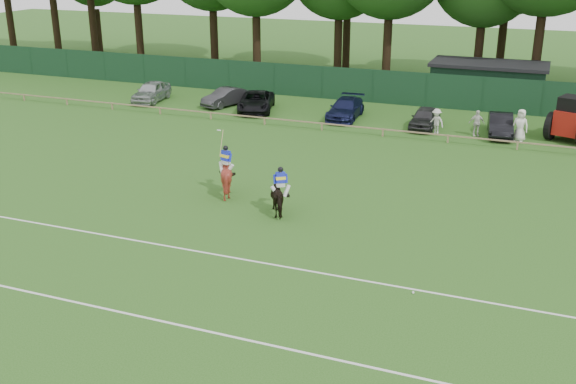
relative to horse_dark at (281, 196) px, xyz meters
The scene contains 21 objects.
ground 3.95m from the horse_dark, 87.22° to the right, with size 160.00×160.00×0.00m, color #1E4C14.
horse_dark is the anchor object (origin of this frame).
horse_chestnut 3.61m from the horse_dark, 157.53° to the left, with size 1.53×1.72×1.89m, color maroon.
sedan_silver 24.77m from the horse_dark, 135.17° to the left, with size 1.78×4.42×1.51m, color #ADB1B2.
sedan_grey 21.57m from the horse_dark, 122.68° to the left, with size 1.38×3.95×1.30m, color #313134.
suv_black 19.60m from the horse_dark, 116.96° to the left, with size 2.26×4.90×1.36m, color black.
sedan_navy 17.81m from the horse_dark, 97.45° to the left, with size 1.91×4.70×1.36m, color #12173B.
hatch_grey 17.41m from the horse_dark, 79.33° to the left, with size 1.57×3.90×1.33m, color #2E2D30.
estate_black 18.75m from the horse_dark, 64.93° to the left, with size 1.44×4.12×1.36m, color black.
spectator_left 16.25m from the horse_dark, 75.08° to the left, with size 1.07×0.62×1.66m, color beige.
spectator_mid 17.58m from the horse_dark, 68.08° to the left, with size 0.97×0.40×1.65m, color silver.
spectator_right 18.47m from the horse_dark, 60.28° to the left, with size 0.97×0.63×1.98m, color white.
rider_dark 0.73m from the horse_dark, 57.54° to the right, with size 0.86×0.64×1.41m.
rider_chestnut 3.73m from the horse_dark, 157.72° to the left, with size 0.92×0.72×2.05m.
polo_ball 8.71m from the horse_dark, 36.51° to the right, with size 0.09×0.09×0.09m, color silver.
pitch_lines 7.41m from the horse_dark, 88.54° to the right, with size 60.00×5.10×0.01m.
pitch_rail 14.14m from the horse_dark, 89.24° to the left, with size 62.10×0.10×0.50m.
perimeter_fence 23.14m from the horse_dark, 89.53° to the left, with size 92.08×0.08×2.50m.
utility_shed 26.87m from the horse_dark, 76.68° to the left, with size 8.40×4.40×3.04m.
tree_row 31.22m from the horse_dark, 85.98° to the left, with size 96.00×12.00×21.00m, color #26561C, non-canonical shape.
tractor 21.20m from the horse_dark, 55.50° to the left, with size 3.10×3.76×2.72m.
Camera 1 is at (10.20, -21.92, 11.30)m, focal length 42.00 mm.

